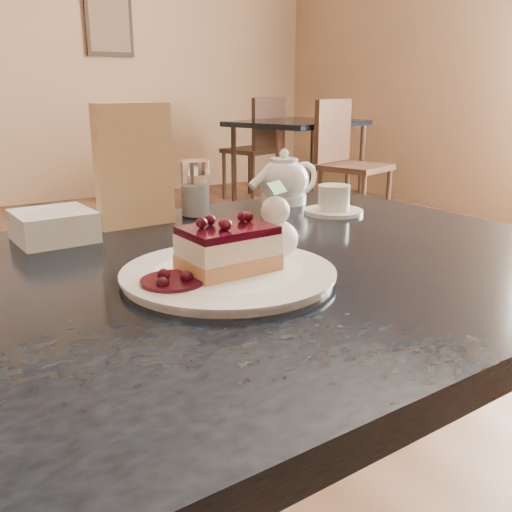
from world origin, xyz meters
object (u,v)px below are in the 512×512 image
dessert_plate (228,274)px  cheesecake_slice (228,249)px  bg_table_far_right (296,203)px  main_table (211,321)px  tea_set (293,185)px

dessert_plate → cheesecake_slice: size_ratio=2.27×
dessert_plate → bg_table_far_right: bearing=51.3°
dessert_plate → bg_table_far_right: 4.23m
main_table → bg_table_far_right: bearing=49.0°
cheesecake_slice → tea_set: (0.39, 0.37, 0.00)m
main_table → cheesecake_slice: (0.00, -0.05, 0.12)m
dessert_plate → cheesecake_slice: bearing=90.0°
bg_table_far_right → tea_set: bearing=-143.2°
cheesecake_slice → bg_table_far_right: (2.61, 3.25, -0.75)m
main_table → dessert_plate: 0.10m
cheesecake_slice → main_table: bearing=90.0°
tea_set → bg_table_far_right: tea_set is taller
bg_table_far_right → main_table: bearing=-144.8°
dessert_plate → tea_set: 0.54m
cheesecake_slice → tea_set: size_ratio=0.48×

